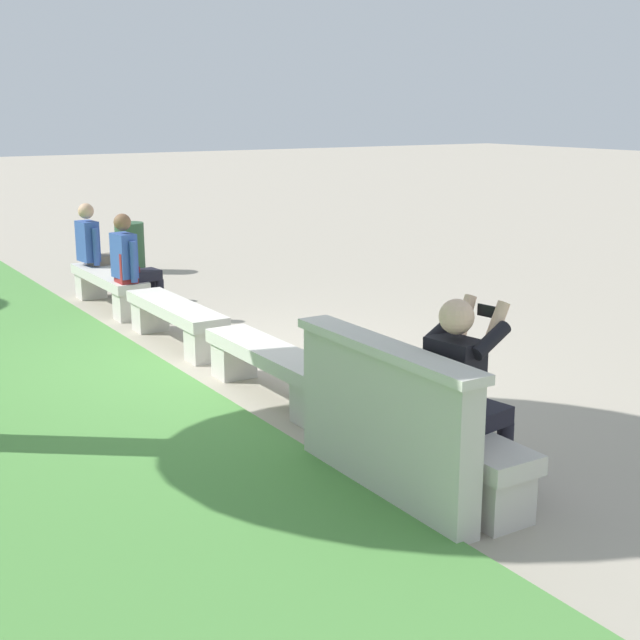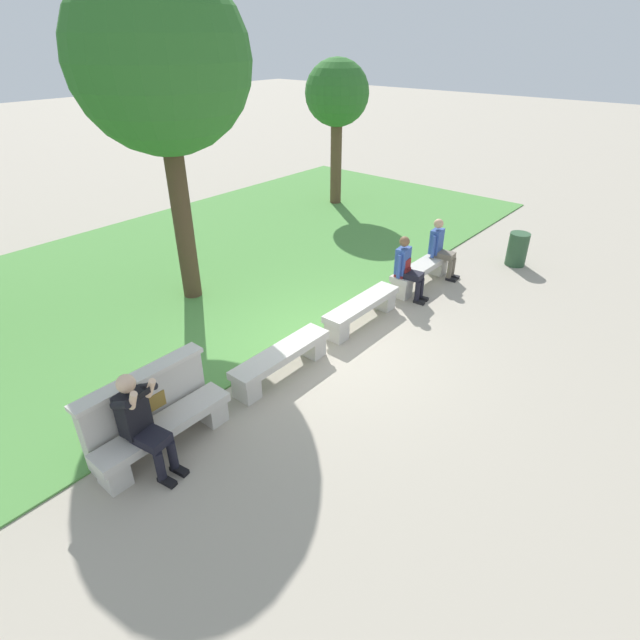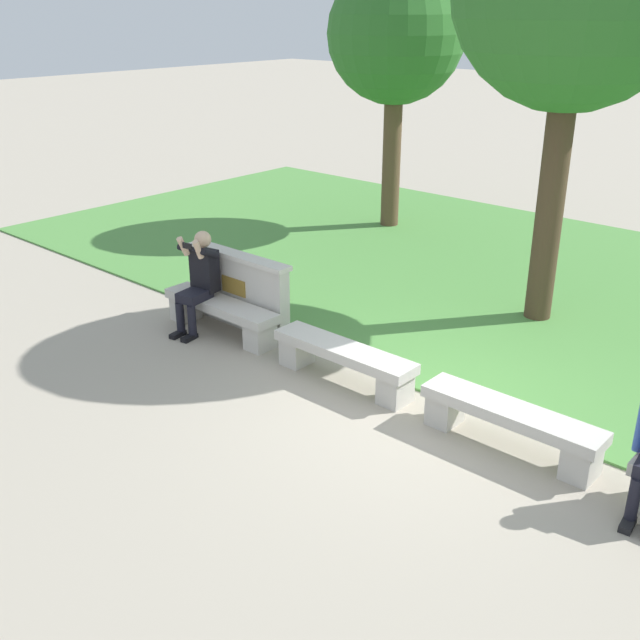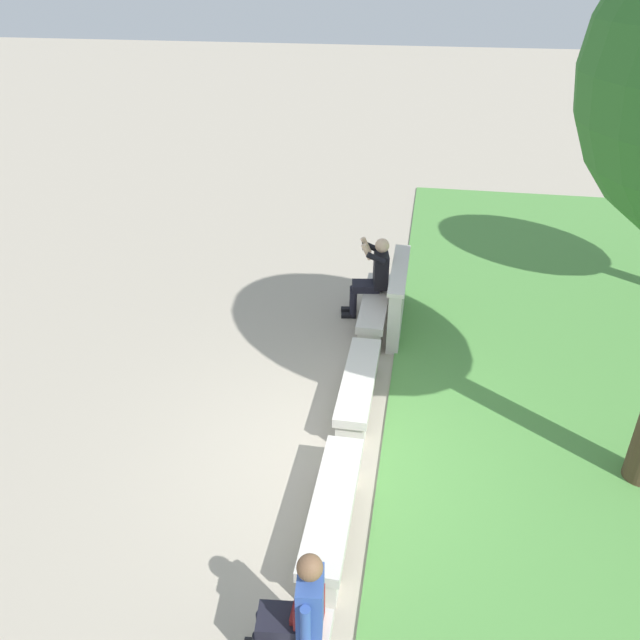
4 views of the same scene
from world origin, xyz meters
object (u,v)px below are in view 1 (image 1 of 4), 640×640
Objects in this scene: bench_main at (424,440)px; bench_far at (109,285)px; bench_mid at (175,318)px; person_distant at (133,263)px; person_photographer at (466,387)px; backpack at (126,268)px; bench_near at (272,365)px; person_companion at (96,248)px; trash_bin at (130,247)px.

bench_far is (6.28, 0.00, 0.00)m from bench_main.
person_distant reaches higher than bench_mid.
person_photographer reaches higher than bench_main.
bench_far is at bearing -1.68° from backpack.
backpack reaches higher than bench_main.
bench_far is (4.19, 0.00, 0.00)m from bench_near.
person_companion is at bearing 0.08° from person_photographer.
bench_mid is 1.44× the size of person_distant.
trash_bin is at bearing -32.55° from person_companion.
bench_mid is 1.38× the size of person_photographer.
person_companion is at bearing -0.78° from bench_near.
person_photographer is at bearing -179.02° from bench_mid.
trash_bin is at bearing -9.90° from bench_near.
person_photographer is 1.05× the size of person_companion.
bench_mid is 4.51m from person_photographer.
bench_far is at bearing 0.67° from person_photographer.
person_distant reaches higher than bench_main.
person_photographer reaches higher than bench_near.
bench_near is at bearing 180.00° from bench_mid.
person_companion is (6.92, -0.07, 0.38)m from bench_main.
person_photographer is at bearing -179.04° from backpack.
bench_mid is 1.00× the size of bench_far.
bench_near and bench_far have the same top height.
backpack is at bearing 0.96° from person_photographer.
person_distant is at bearing -174.69° from bench_far.
bench_far is 1.44× the size of person_companion.
person_distant is at bearing 160.49° from trash_bin.
bench_near is 2.44m from person_photographer.
person_companion is at bearing -5.95° from bench_far.
bench_mid is at bearing 180.00° from bench_far.
bench_mid and bench_far have the same top height.
bench_near is 1.38× the size of person_photographer.
trash_bin is at bearing -20.85° from backpack.
bench_near and bench_mid have the same top height.
bench_mid is at bearing 0.00° from bench_near.
backpack reaches higher than trash_bin.
person_companion is 1.68× the size of trash_bin.
bench_far is (2.09, 0.00, 0.00)m from bench_mid.
person_photographer is (-6.59, -0.08, 0.44)m from bench_far.
bench_mid is 1.44m from person_distant.
backpack is at bearing 102.76° from person_distant.
bench_main is 4.25× the size of backpack.
person_companion is (7.22, 0.01, -0.06)m from person_photographer.
person_distant is at bearing 180.00° from person_companion.
bench_main is at bearing 180.00° from bench_near.
bench_near is 4.84m from person_companion.
backpack is at bearing 159.15° from trash_bin.
bench_far is at bearing 0.00° from bench_mid.
person_distant is at bearing -77.24° from backpack.
bench_near is at bearing 0.00° from bench_main.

